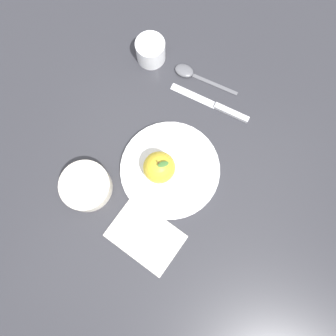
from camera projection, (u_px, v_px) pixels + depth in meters
The scene contains 8 objects.
ground_plane at pixel (176, 152), 0.80m from camera, with size 2.40×2.40×0.00m, color #2D2D33.
dinner_plate at pixel (168, 169), 0.78m from camera, with size 0.23×0.23×0.01m.
apple at pixel (159, 167), 0.74m from camera, with size 0.07×0.07×0.09m.
side_bowl at pixel (86, 186), 0.75m from camera, with size 0.12×0.12×0.04m.
cup at pixel (151, 50), 0.81m from camera, with size 0.07×0.07×0.06m.
knife at pixel (217, 106), 0.82m from camera, with size 0.21×0.05×0.01m.
spoon at pixel (191, 74), 0.83m from camera, with size 0.17×0.04×0.01m.
linen_napkin at pixel (145, 236), 0.75m from camera, with size 0.11×0.16×0.00m, color silver.
Camera 1 is at (0.04, -0.20, 0.77)m, focal length 35.26 mm.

